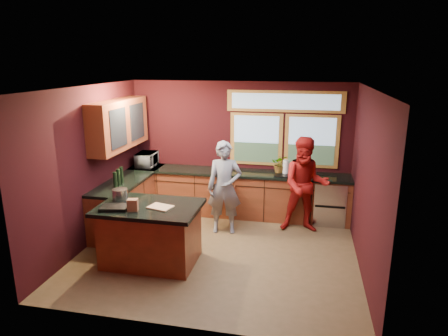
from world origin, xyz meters
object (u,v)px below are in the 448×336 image
(person_grey, at_px, (225,188))
(stock_pot, at_px, (120,194))
(person_red, at_px, (305,185))
(island, at_px, (151,234))
(cutting_board, at_px, (160,207))

(person_grey, height_order, stock_pot, person_grey)
(person_grey, relative_size, person_red, 0.96)
(stock_pot, bearing_deg, person_grey, 40.20)
(island, distance_m, cutting_board, 0.52)
(island, xyz_separation_m, cutting_board, (0.20, -0.05, 0.48))
(island, height_order, stock_pot, stock_pot)
(island, xyz_separation_m, person_grey, (0.90, 1.37, 0.38))
(island, xyz_separation_m, stock_pot, (-0.55, 0.15, 0.56))
(person_grey, relative_size, stock_pot, 7.14)
(island, relative_size, cutting_board, 4.43)
(stock_pot, bearing_deg, person_red, 28.58)
(island, relative_size, person_red, 0.87)
(person_red, relative_size, cutting_board, 5.09)
(person_grey, height_order, person_red, person_red)
(cutting_board, bearing_deg, island, 165.96)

